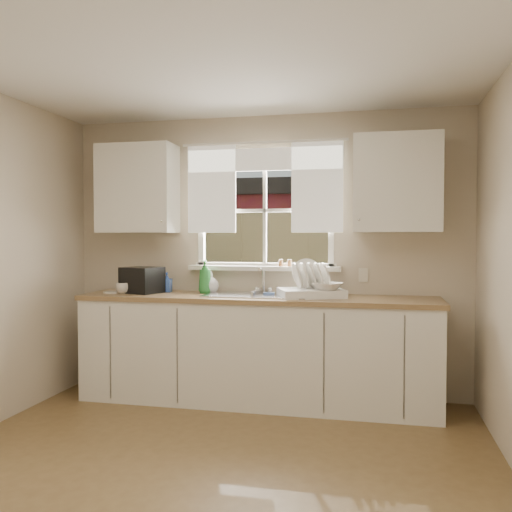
% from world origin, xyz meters
% --- Properties ---
extents(ground, '(4.00, 4.00, 0.00)m').
position_xyz_m(ground, '(0.00, 0.00, 0.00)').
color(ground, brown).
rests_on(ground, ground).
extents(room_walls, '(3.62, 4.02, 2.50)m').
position_xyz_m(room_walls, '(0.00, -0.07, 1.24)').
color(room_walls, beige).
rests_on(room_walls, ground).
extents(ceiling, '(3.60, 4.00, 0.02)m').
position_xyz_m(ceiling, '(0.00, 0.00, 2.50)').
color(ceiling, silver).
rests_on(ceiling, room_walls).
extents(window, '(1.38, 0.16, 1.06)m').
position_xyz_m(window, '(0.00, 2.00, 1.49)').
color(window, white).
rests_on(window, room_walls).
extents(curtains, '(1.50, 0.03, 0.81)m').
position_xyz_m(curtains, '(0.00, 1.95, 1.93)').
color(curtains, white).
rests_on(curtains, room_walls).
extents(base_cabinets, '(3.00, 0.62, 0.87)m').
position_xyz_m(base_cabinets, '(0.00, 1.68, 0.43)').
color(base_cabinets, white).
rests_on(base_cabinets, ground).
extents(countertop, '(3.04, 0.65, 0.04)m').
position_xyz_m(countertop, '(0.00, 1.68, 0.89)').
color(countertop, olive).
rests_on(countertop, base_cabinets).
extents(upper_cabinet_left, '(0.70, 0.33, 0.80)m').
position_xyz_m(upper_cabinet_left, '(-1.15, 1.82, 1.85)').
color(upper_cabinet_left, white).
rests_on(upper_cabinet_left, room_walls).
extents(upper_cabinet_right, '(0.70, 0.33, 0.80)m').
position_xyz_m(upper_cabinet_right, '(1.15, 1.82, 1.85)').
color(upper_cabinet_right, white).
rests_on(upper_cabinet_right, room_walls).
extents(wall_outlet, '(0.08, 0.01, 0.12)m').
position_xyz_m(wall_outlet, '(0.88, 1.99, 1.08)').
color(wall_outlet, beige).
rests_on(wall_outlet, room_walls).
extents(sill_jars, '(0.12, 0.04, 0.06)m').
position_xyz_m(sill_jars, '(0.20, 1.94, 1.18)').
color(sill_jars, brown).
rests_on(sill_jars, window).
extents(backyard, '(20.00, 10.00, 6.13)m').
position_xyz_m(backyard, '(0.58, 8.42, 3.46)').
color(backyard, '#335421').
rests_on(backyard, ground).
extents(sink, '(0.88, 0.52, 0.40)m').
position_xyz_m(sink, '(0.00, 1.71, 0.84)').
color(sink, '#B7B7BC').
rests_on(sink, countertop).
extents(dish_rack, '(0.62, 0.55, 0.32)m').
position_xyz_m(dish_rack, '(0.46, 1.70, 0.98)').
color(dish_rack, white).
rests_on(dish_rack, countertop).
extents(bowl, '(0.30, 0.30, 0.06)m').
position_xyz_m(bowl, '(0.60, 1.65, 1.01)').
color(bowl, white).
rests_on(bowl, dish_rack).
extents(soap_bottle_a, '(0.12, 0.12, 0.29)m').
position_xyz_m(soap_bottle_a, '(-0.49, 1.79, 1.06)').
color(soap_bottle_a, '#2C8739').
rests_on(soap_bottle_a, countertop).
extents(soap_bottle_b, '(0.08, 0.09, 0.18)m').
position_xyz_m(soap_bottle_b, '(-0.87, 1.82, 1.00)').
color(soap_bottle_b, '#2F55B3').
rests_on(soap_bottle_b, countertop).
extents(soap_bottle_c, '(0.18, 0.18, 0.19)m').
position_xyz_m(soap_bottle_c, '(-0.46, 1.83, 1.01)').
color(soap_bottle_c, beige).
rests_on(soap_bottle_c, countertop).
extents(saucer, '(0.16, 0.16, 0.01)m').
position_xyz_m(saucer, '(-1.32, 1.65, 0.92)').
color(saucer, white).
rests_on(saucer, countertop).
extents(cup, '(0.15, 0.15, 0.10)m').
position_xyz_m(cup, '(-1.19, 1.60, 0.96)').
color(cup, silver).
rests_on(cup, countertop).
extents(black_appliance, '(0.38, 0.35, 0.23)m').
position_xyz_m(black_appliance, '(-1.06, 1.70, 1.03)').
color(black_appliance, black).
rests_on(black_appliance, countertop).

